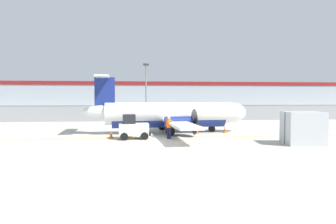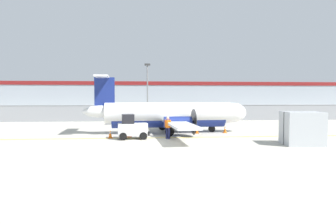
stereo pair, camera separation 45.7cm
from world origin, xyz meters
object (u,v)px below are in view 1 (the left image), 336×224
traffic_cone_near_left (225,129)px  parked_car_0 (60,112)px  ground_crew_worker (169,126)px  parked_car_4 (227,110)px  baggage_tug (133,128)px  apron_light_pole (146,88)px  traffic_cone_far_left (130,133)px  cargo_container (303,128)px  traffic_cone_near_right (111,134)px  parked_car_1 (109,109)px  traffic_cone_far_right (197,130)px  parked_car_3 (184,109)px  commuter_airplane (172,115)px  parked_car_2 (145,111)px

traffic_cone_near_left → parked_car_0: bearing=133.0°
ground_crew_worker → parked_car_4: (13.66, 29.57, -0.06)m
baggage_tug → apron_light_pole: apron_light_pole is taller
traffic_cone_far_left → cargo_container: bearing=-22.3°
traffic_cone_near_right → apron_light_pole: 14.77m
ground_crew_worker → parked_car_1: (-7.42, 33.14, -0.06)m
traffic_cone_far_right → parked_car_0: size_ratio=0.15×
cargo_container → parked_car_1: 39.99m
traffic_cone_near_left → traffic_cone_near_right: same height
parked_car_3 → parked_car_1: bearing=-172.8°
traffic_cone_far_left → parked_car_0: (-11.06, 22.81, 0.58)m
commuter_airplane → parked_car_3: (5.71, 29.59, -0.71)m
parked_car_3 → apron_light_pole: size_ratio=0.60×
traffic_cone_near_right → traffic_cone_far_right: size_ratio=1.00×
cargo_container → parked_car_3: size_ratio=0.60×
traffic_cone_far_left → parked_car_4: (16.59, 28.29, 0.58)m
traffic_cone_far_left → parked_car_4: size_ratio=0.15×
ground_crew_worker → traffic_cone_far_left: bearing=-75.3°
traffic_cone_far_left → parked_car_0: 25.35m
parked_car_3 → traffic_cone_near_right: bearing=-102.2°
ground_crew_worker → parked_car_2: bearing=-139.5°
commuter_airplane → traffic_cone_far_right: size_ratio=25.11×
traffic_cone_far_left → traffic_cone_far_right: size_ratio=1.00×
ground_crew_worker → parked_car_2: same height
traffic_cone_near_left → parked_car_3: bearing=88.0°
cargo_container → parked_car_2: bearing=114.5°
traffic_cone_near_right → parked_car_4: (18.05, 28.72, 0.58)m
traffic_cone_near_left → parked_car_2: parked_car_2 is taller
parked_car_0 → parked_car_3: same height
ground_crew_worker → parked_car_0: 27.86m
ground_crew_worker → traffic_cone_near_left: ground_crew_worker is taller
traffic_cone_far_left → parked_car_4: bearing=59.6°
parked_car_1 → traffic_cone_near_right: bearing=98.7°
traffic_cone_near_left → parked_car_2: (-6.37, 23.30, 0.58)m
parked_car_1 → cargo_container: bearing=117.0°
parked_car_2 → baggage_tug: bearing=83.7°
baggage_tug → traffic_cone_far_left: 1.18m
traffic_cone_near_right → parked_car_2: (3.38, 25.76, 0.58)m
commuter_airplane → parked_car_4: commuter_airplane is taller
commuter_airplane → traffic_cone_near_left: size_ratio=25.11×
traffic_cone_near_right → parked_car_1: parked_car_1 is taller
traffic_cone_near_right → traffic_cone_far_right: 7.59m
traffic_cone_far_right → parked_car_3: bearing=83.2°
traffic_cone_near_right → ground_crew_worker: bearing=-10.9°
traffic_cone_near_right → parked_car_3: (10.80, 32.55, 0.58)m
parked_car_1 → traffic_cone_far_left: bearing=101.3°
parked_car_0 → parked_car_1: 11.19m
ground_crew_worker → parked_car_2: 26.62m
baggage_tug → traffic_cone_near_left: bearing=15.1°
parked_car_0 → commuter_airplane: bearing=127.6°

